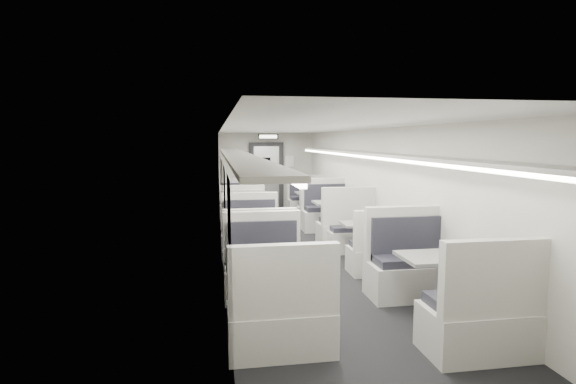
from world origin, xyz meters
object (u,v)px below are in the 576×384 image
object	(u,v)px
booth_left_a	(240,210)
booth_left_d	(271,289)
booth_right_b	(335,219)
booth_right_c	(364,241)
vestibule_door	(266,176)
passenger	(254,200)
booth_left_c	(254,245)
booth_right_d	(440,287)
exit_sign	(268,137)
booth_right_a	(312,205)
booth_left_b	(246,226)

from	to	relation	value
booth_left_a	booth_left_d	xyz separation A→B (m)	(0.00, -6.30, 0.02)
booth_right_b	booth_right_c	xyz separation A→B (m)	(0.00, -1.96, -0.06)
vestibule_door	passenger	bearing A→B (deg)	-101.16
booth_left_d	booth_right_b	distance (m)	4.81
booth_left_c	passenger	distance (m)	3.17
booth_left_c	booth_right_b	bearing A→B (deg)	46.30
booth_right_b	booth_right_d	world-z (taller)	booth_right_b
exit_sign	booth_right_a	bearing A→B (deg)	-60.40
booth_right_a	booth_right_d	size ratio (longest dim) A/B	0.92
booth_right_d	booth_right_b	bearing A→B (deg)	90.00
booth_left_a	vestibule_door	distance (m)	3.02
booth_left_a	booth_left_c	distance (m)	4.02
booth_left_a	booth_left_c	size ratio (longest dim) A/B	0.95
booth_left_a	booth_right_c	xyz separation A→B (m)	(2.00, -3.89, -0.02)
booth_left_a	booth_right_b	world-z (taller)	booth_right_b
booth_left_a	booth_right_c	size ratio (longest dim) A/B	1.05
booth_left_b	passenger	world-z (taller)	passenger
booth_right_a	vestibule_door	bearing A→B (deg)	113.98
booth_right_b	booth_right_c	size ratio (longest dim) A/B	1.16
booth_right_a	booth_right_c	distance (m)	4.41
vestibule_door	exit_sign	distance (m)	1.33
booth_left_d	passenger	world-z (taller)	passenger
booth_right_b	booth_left_a	bearing A→B (deg)	136.03
exit_sign	vestibule_door	bearing A→B (deg)	90.00
booth_right_a	booth_right_d	bearing A→B (deg)	-90.00
booth_left_a	booth_left_d	distance (m)	6.30
booth_left_b	vestibule_door	xyz separation A→B (m)	(1.00, 4.79, 0.69)
booth_right_a	booth_right_c	world-z (taller)	booth_right_a
booth_left_c	booth_right_d	distance (m)	3.29
booth_right_d	booth_left_a	bearing A→B (deg)	106.77
booth_right_c	passenger	size ratio (longest dim) A/B	1.33
booth_left_d	booth_right_a	size ratio (longest dim) A/B	1.03
booth_left_a	booth_left_d	bearing A→B (deg)	-90.00
booth_right_c	booth_right_a	bearing A→B (deg)	90.00
booth_left_d	booth_left_c	bearing A→B (deg)	90.00
booth_right_a	exit_sign	bearing A→B (deg)	119.60
booth_left_c	passenger	world-z (taller)	passenger
booth_right_b	booth_right_c	bearing A→B (deg)	-90.00
booth_left_b	exit_sign	size ratio (longest dim) A/B	3.13
booth_right_d	vestibule_door	xyz separation A→B (m)	(-1.00, 9.40, 0.62)
booth_left_a	exit_sign	xyz separation A→B (m)	(1.00, 2.28, 1.90)
booth_right_c	booth_left_b	bearing A→B (deg)	136.84
booth_right_a	booth_left_b	bearing A→B (deg)	-128.24
booth_left_c	vestibule_door	bearing A→B (deg)	81.62
booth_right_c	exit_sign	size ratio (longest dim) A/B	3.24
booth_left_c	exit_sign	xyz separation A→B (m)	(1.00, 6.30, 1.88)
booth_left_b	booth_right_b	size ratio (longest dim) A/B	0.83
booth_left_d	booth_right_a	xyz separation A→B (m)	(2.00, 6.82, -0.01)
booth_left_c	booth_right_d	world-z (taller)	booth_right_d
booth_left_a	booth_right_b	size ratio (longest dim) A/B	0.90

